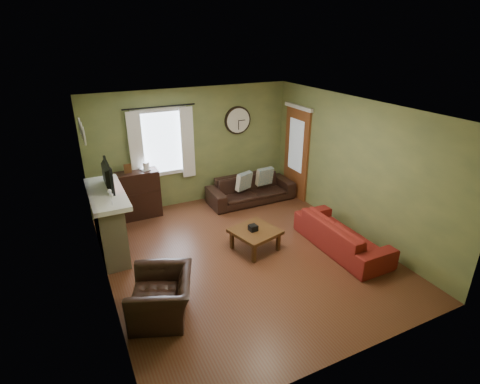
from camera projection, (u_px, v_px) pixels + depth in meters
name	position (u px, v px, depth m)	size (l,w,h in m)	color
floor	(245.00, 255.00, 6.69)	(4.60, 5.20, 0.00)	#572E1C
ceiling	(246.00, 109.00, 5.66)	(4.60, 5.20, 0.00)	white
wall_left	(99.00, 216.00, 5.25)	(0.00, 5.20, 2.60)	olive
wall_right	(353.00, 167.00, 7.10)	(0.00, 5.20, 2.60)	olive
wall_back	(193.00, 147.00, 8.32)	(4.60, 0.00, 2.60)	olive
wall_front	(353.00, 272.00, 4.03)	(4.60, 0.00, 2.60)	olive
fireplace	(109.00, 225.00, 6.58)	(0.40, 1.40, 1.10)	tan
firebox	(122.00, 235.00, 6.75)	(0.04, 0.60, 0.55)	black
mantel	(106.00, 194.00, 6.36)	(0.58, 1.60, 0.08)	white
tv	(104.00, 179.00, 6.40)	(0.60, 0.08, 0.35)	black
tv_screen	(109.00, 175.00, 6.41)	(0.02, 0.62, 0.36)	#994C3F
medallion_left	(84.00, 136.00, 5.54)	(0.28, 0.28, 0.03)	white
medallion_mid	(82.00, 131.00, 5.83)	(0.28, 0.28, 0.03)	white
medallion_right	(80.00, 126.00, 6.12)	(0.28, 0.28, 0.03)	white
window_pane	(161.00, 142.00, 7.94)	(1.00, 0.02, 1.30)	silver
curtain_rod	(159.00, 107.00, 7.55)	(0.03, 0.03, 1.50)	black
curtain_left	(136.00, 149.00, 7.66)	(0.28, 0.04, 1.55)	white
curtain_right	(188.00, 143.00, 8.10)	(0.28, 0.04, 1.55)	white
wall_clock	(238.00, 120.00, 8.52)	(0.64, 0.06, 0.64)	white
door	(296.00, 154.00, 8.71)	(0.05, 0.90, 2.10)	brown
bookshelf	(139.00, 195.00, 7.87)	(0.86, 0.37, 1.02)	black
book	(141.00, 174.00, 7.75)	(0.18, 0.24, 0.02)	#4A2D15
sofa_brown	(251.00, 189.00, 8.70)	(2.00, 0.78, 0.59)	black
pillow_left	(265.00, 176.00, 8.74)	(0.41, 0.12, 0.41)	gray
pillow_right	(244.00, 181.00, 8.47)	(0.40, 0.12, 0.40)	gray
sofa_red	(342.00, 234.00, 6.79)	(1.96, 0.77, 0.57)	maroon
armchair	(162.00, 296.00, 5.18)	(0.95, 0.83, 0.62)	black
coffee_table	(255.00, 240.00, 6.79)	(0.74, 0.74, 0.40)	#4A2D15
tissue_box	(253.00, 230.00, 6.69)	(0.14, 0.14, 0.11)	black
wine_glass_a	(112.00, 199.00, 5.83)	(0.07, 0.07, 0.19)	white
wine_glass_b	(110.00, 195.00, 5.97)	(0.07, 0.07, 0.19)	white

